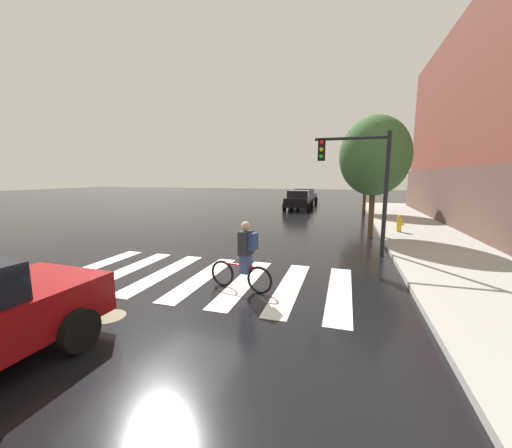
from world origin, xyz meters
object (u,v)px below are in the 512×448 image
object	(u,v)px
manhole_cover	(109,316)
traffic_light_near	(361,172)
cyclist	(245,257)
street_tree_mid	(367,159)
sedan_far	(304,196)
sedan_mid	(299,200)
fire_hydrant	(399,224)
street_tree_near	(375,156)

from	to	relation	value
manhole_cover	traffic_light_near	size ratio (longest dim) A/B	0.15
cyclist	street_tree_mid	world-z (taller)	street_tree_mid
traffic_light_near	street_tree_mid	size ratio (longest dim) A/B	0.71
sedan_far	sedan_mid	bearing A→B (deg)	-87.79
manhole_cover	traffic_light_near	bearing A→B (deg)	53.27
fire_hydrant	street_tree_mid	xyz separation A→B (m)	(-1.17, 7.88, 3.45)
street_tree_near	fire_hydrant	bearing A→B (deg)	36.86
street_tree_near	street_tree_mid	xyz separation A→B (m)	(0.17, 8.89, 0.38)
sedan_far	manhole_cover	bearing A→B (deg)	-90.92
manhole_cover	street_tree_mid	world-z (taller)	street_tree_mid
sedan_far	cyclist	xyz separation A→B (m)	(1.72, -23.34, 0.04)
street_tree_near	traffic_light_near	bearing A→B (deg)	-101.34
manhole_cover	fire_hydrant	world-z (taller)	fire_hydrant
cyclist	traffic_light_near	distance (m)	5.52
traffic_light_near	fire_hydrant	bearing A→B (deg)	65.25
sedan_far	cyclist	world-z (taller)	cyclist
sedan_mid	traffic_light_near	xyz separation A→B (m)	(4.22, -14.14, 2.04)
cyclist	street_tree_mid	distance (m)	17.29
traffic_light_near	street_tree_near	bearing A→B (deg)	78.66
sedan_mid	fire_hydrant	distance (m)	11.59
traffic_light_near	manhole_cover	bearing A→B (deg)	-126.73
manhole_cover	traffic_light_near	world-z (taller)	traffic_light_near
cyclist	street_tree_mid	size ratio (longest dim) A/B	0.29
fire_hydrant	street_tree_near	size ratio (longest dim) A/B	0.15
sedan_mid	manhole_cover	bearing A→B (deg)	-91.65
manhole_cover	fire_hydrant	xyz separation A→B (m)	(6.83, 10.82, 0.53)
sedan_mid	street_tree_mid	size ratio (longest dim) A/B	0.79
manhole_cover	fire_hydrant	size ratio (longest dim) A/B	0.82
manhole_cover	street_tree_mid	distance (m)	19.94
sedan_far	traffic_light_near	distance (m)	19.58
traffic_light_near	fire_hydrant	world-z (taller)	traffic_light_near
cyclist	traffic_light_near	bearing A→B (deg)	58.47
manhole_cover	cyclist	xyz separation A→B (m)	(2.12, 2.07, 0.84)
traffic_light_near	fire_hydrant	distance (m)	5.35
sedan_mid	cyclist	xyz separation A→B (m)	(1.53, -18.52, 0.02)
fire_hydrant	cyclist	bearing A→B (deg)	-118.25
traffic_light_near	fire_hydrant	size ratio (longest dim) A/B	5.38
sedan_far	cyclist	bearing A→B (deg)	-85.79
sedan_mid	street_tree_mid	distance (m)	6.26
manhole_cover	sedan_mid	bearing A→B (deg)	88.35
traffic_light_near	street_tree_near	distance (m)	3.51
sedan_far	street_tree_mid	size ratio (longest dim) A/B	0.78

